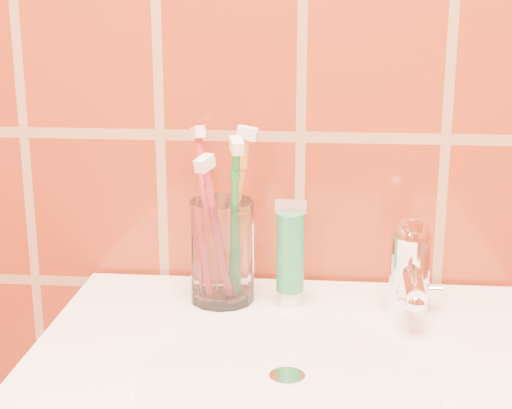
# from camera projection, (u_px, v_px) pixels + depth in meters

# --- Properties ---
(glass_tumbler) EXTENTS (0.08, 0.08, 0.13)m
(glass_tumbler) POSITION_uv_depth(u_px,v_px,m) (222.00, 251.00, 0.96)
(glass_tumbler) COLOR white
(glass_tumbler) RESTS_ON pedestal_sink
(toothpaste_tube) EXTENTS (0.04, 0.03, 0.13)m
(toothpaste_tube) POSITION_uv_depth(u_px,v_px,m) (290.00, 257.00, 0.95)
(toothpaste_tube) COLOR white
(toothpaste_tube) RESTS_ON pedestal_sink
(faucet) EXTENTS (0.05, 0.11, 0.12)m
(faucet) POSITION_uv_depth(u_px,v_px,m) (410.00, 263.00, 0.92)
(faucet) COLOR white
(faucet) RESTS_ON pedestal_sink
(toothbrush_0) EXTENTS (0.06, 0.06, 0.23)m
(toothbrush_0) POSITION_uv_depth(u_px,v_px,m) (235.00, 215.00, 0.96)
(toothbrush_0) COLOR orange
(toothbrush_0) RESTS_ON glass_tumbler
(toothbrush_1) EXTENTS (0.07, 0.13, 0.23)m
(toothbrush_1) POSITION_uv_depth(u_px,v_px,m) (233.00, 224.00, 0.93)
(toothbrush_1) COLOR #207835
(toothbrush_1) RESTS_ON glass_tumbler
(toothbrush_2) EXTENTS (0.09, 0.12, 0.21)m
(toothbrush_2) POSITION_uv_depth(u_px,v_px,m) (217.00, 233.00, 0.93)
(toothbrush_2) COLOR #AD2534
(toothbrush_2) RESTS_ON glass_tumbler
(toothbrush_3) EXTENTS (0.10, 0.14, 0.23)m
(toothbrush_3) POSITION_uv_depth(u_px,v_px,m) (206.00, 215.00, 0.97)
(toothbrush_3) COLOR #BC2835
(toothbrush_3) RESTS_ON glass_tumbler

